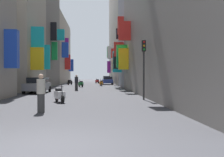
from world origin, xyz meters
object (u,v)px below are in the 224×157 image
at_px(scooter_black, 70,82).
at_px(scooter_white, 59,95).
at_px(parked_car_blue, 107,80).
at_px(scooter_green, 81,84).
at_px(parked_car_green, 106,79).
at_px(scooter_red, 97,81).
at_px(pedestrian_crossing, 76,83).
at_px(scooter_orange, 101,83).
at_px(pedestrian_near_left, 41,93).
at_px(traffic_light_near_corner, 144,59).
at_px(parked_car_grey, 38,85).

bearing_deg(scooter_black, scooter_white, -85.66).
bearing_deg(scooter_white, parked_car_blue, 81.52).
height_order(scooter_green, scooter_black, same).
relative_size(parked_car_green, scooter_white, 2.23).
bearing_deg(scooter_red, scooter_white, -94.16).
distance_m(scooter_green, pedestrian_crossing, 8.46).
bearing_deg(pedestrian_crossing, parked_car_green, 80.64).
bearing_deg(scooter_white, scooter_orange, 82.41).
relative_size(scooter_green, scooter_orange, 1.03).
height_order(scooter_red, scooter_orange, same).
relative_size(scooter_white, pedestrian_near_left, 1.02).
bearing_deg(scooter_red, parked_car_blue, -74.84).
relative_size(parked_car_green, scooter_green, 2.07).
bearing_deg(scooter_white, scooter_red, 85.84).
xyz_separation_m(parked_car_blue, scooter_white, (-4.44, -29.79, -0.29)).
bearing_deg(parked_car_green, pedestrian_near_left, -96.42).
distance_m(scooter_black, pedestrian_crossing, 17.44).
relative_size(scooter_red, traffic_light_near_corner, 0.42).
bearing_deg(scooter_green, traffic_light_near_corner, -74.42).
distance_m(parked_car_grey, pedestrian_near_left, 13.09).
distance_m(pedestrian_crossing, traffic_light_near_corner, 12.05).
distance_m(parked_car_blue, scooter_green, 10.35).
relative_size(parked_car_blue, scooter_black, 2.52).
bearing_deg(scooter_black, scooter_orange, -46.34).
distance_m(scooter_green, scooter_orange, 4.37).
relative_size(parked_car_blue, parked_car_green, 1.10).
distance_m(parked_car_blue, scooter_red, 6.86).
relative_size(parked_car_blue, pedestrian_near_left, 2.48).
height_order(parked_car_green, scooter_orange, parked_car_green).
distance_m(scooter_orange, pedestrian_crossing, 12.04).
xyz_separation_m(parked_car_grey, scooter_orange, (6.35, 15.11, -0.31)).
height_order(pedestrian_crossing, traffic_light_near_corner, traffic_light_near_corner).
xyz_separation_m(pedestrian_near_left, traffic_light_near_corner, (5.72, 5.55, 1.90)).
height_order(parked_car_blue, parked_car_grey, parked_car_grey).
distance_m(parked_car_grey, scooter_white, 9.06).
bearing_deg(scooter_orange, scooter_red, 92.19).
bearing_deg(scooter_white, pedestrian_crossing, 89.18).
xyz_separation_m(scooter_green, pedestrian_crossing, (-0.00, -8.45, 0.39)).
height_order(parked_car_grey, pedestrian_crossing, pedestrian_crossing).
bearing_deg(scooter_red, pedestrian_crossing, -95.78).
relative_size(scooter_red, pedestrian_near_left, 0.98).
relative_size(scooter_black, scooter_red, 1.01).
distance_m(scooter_white, scooter_red, 36.50).
relative_size(scooter_red, pedestrian_crossing, 0.99).
bearing_deg(pedestrian_near_left, traffic_light_near_corner, 44.13).
bearing_deg(scooter_orange, traffic_light_near_corner, -83.96).
height_order(parked_car_grey, scooter_orange, parked_car_grey).
height_order(parked_car_blue, parked_car_green, parked_car_green).
bearing_deg(parked_car_blue, scooter_orange, -101.81).
xyz_separation_m(scooter_orange, traffic_light_near_corner, (2.36, -22.29, 2.30)).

